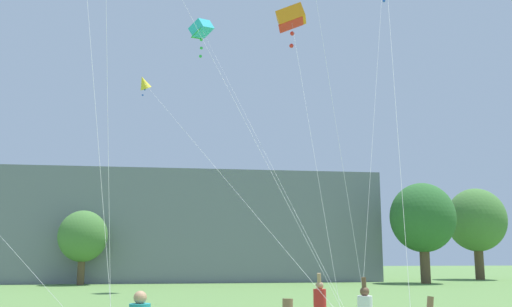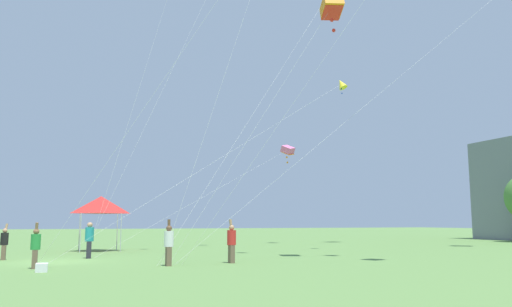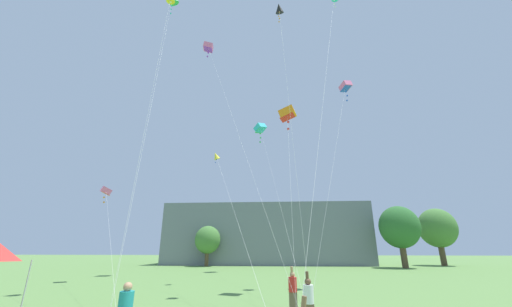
% 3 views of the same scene
% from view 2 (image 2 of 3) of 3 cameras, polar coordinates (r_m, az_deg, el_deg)
% --- Properties ---
extents(ground_plane, '(220.00, 220.00, 0.00)m').
position_cam_2_polar(ground_plane, '(25.26, -21.90, -11.40)').
color(ground_plane, '#5B8442').
extents(festival_tent, '(2.61, 2.61, 3.43)m').
position_cam_2_polar(festival_tent, '(33.16, -17.31, -5.63)').
color(festival_tent, '#B7B7BC').
rests_on(festival_tent, ground).
extents(cooler_box, '(0.58, 0.41, 0.31)m').
position_cam_2_polar(cooler_box, '(20.34, -23.30, -11.89)').
color(cooler_box, white).
rests_on(cooler_box, ground).
extents(person_white_shirt, '(0.40, 0.40, 1.93)m').
position_cam_2_polar(person_white_shirt, '(21.54, -9.94, -10.06)').
color(person_white_shirt, brown).
rests_on(person_white_shirt, ground).
extents(person_green_shirt, '(0.37, 0.37, 1.80)m').
position_cam_2_polar(person_green_shirt, '(21.79, -23.90, -9.66)').
color(person_green_shirt, brown).
rests_on(person_green_shirt, ground).
extents(person_black_shirt, '(0.36, 0.36, 1.74)m').
position_cam_2_polar(person_black_shirt, '(27.30, -26.83, -9.04)').
color(person_black_shirt, brown).
rests_on(person_black_shirt, ground).
extents(person_teal_shirt, '(0.43, 0.43, 1.80)m').
position_cam_2_polar(person_teal_shirt, '(26.87, -18.52, -9.23)').
color(person_teal_shirt, '#282833').
rests_on(person_teal_shirt, ground).
extents(person_red_shirt, '(0.40, 0.40, 1.94)m').
position_cam_2_polar(person_red_shirt, '(22.72, -2.82, -10.03)').
color(person_red_shirt, brown).
rests_on(person_red_shirt, ground).
extents(kite_pink_box_1, '(12.04, 16.71, 8.42)m').
position_cam_2_polar(kite_pink_box_1, '(42.54, 3.63, 0.38)').
color(kite_pink_box_1, silver).
rests_on(kite_pink_box_1, ground).
extents(kite_orange_box_6, '(1.52, 8.67, 13.25)m').
position_cam_2_polar(kite_orange_box_6, '(26.85, 8.66, 16.20)').
color(kite_orange_box_6, silver).
rests_on(kite_orange_box_6, ground).
extents(kite_yellow_diamond_8, '(6.19, 17.84, 11.26)m').
position_cam_2_polar(kite_yellow_diamond_8, '(33.48, 9.67, 7.80)').
color(kite_yellow_diamond_8, silver).
rests_on(kite_yellow_diamond_8, ground).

